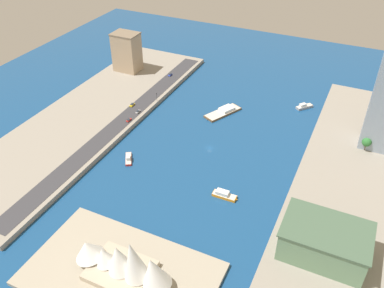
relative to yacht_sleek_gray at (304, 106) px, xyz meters
name	(u,v)px	position (x,y,z in m)	size (l,w,h in m)	color
ground_plane	(210,148)	(44.18, 77.00, -1.40)	(440.00, 440.00, 0.00)	navy
quay_west	(359,187)	(-48.13, 77.00, 0.19)	(70.00, 240.00, 3.17)	gray
quay_east	(93,114)	(136.49, 77.00, 0.19)	(70.00, 240.00, 3.17)	gray
peninsula_point	(121,274)	(42.03, 184.02, -0.40)	(85.40, 51.49, 2.00)	#A89E89
road_strip	(123,120)	(110.69, 77.00, 1.85)	(12.77, 228.00, 0.15)	#38383D
yacht_sleek_gray	(304,106)	(0.00, 0.00, 0.00)	(11.73, 12.99, 4.00)	#999EA3
barge_flat_brown	(224,112)	(52.03, 32.36, -0.16)	(21.34, 30.47, 3.49)	brown
tugboat_red	(128,158)	(84.99, 110.19, -0.21)	(9.89, 13.02, 3.68)	red
water_taxi_orange	(224,195)	(18.95, 115.98, 0.11)	(14.72, 4.82, 3.82)	orange
terminal_long_green	(324,241)	(-37.52, 135.31, 9.89)	(39.50, 27.05, 16.18)	slate
apartment_midrise_tan	(127,52)	(151.58, 4.97, 18.05)	(21.67, 16.51, 32.50)	tan
taxi_yellow_cab	(132,105)	(115.46, 56.77, 2.72)	(2.20, 4.94, 1.64)	black
sedan_silver	(138,112)	(106.49, 63.25, 2.69)	(1.99, 4.78, 1.56)	black
pickup_red	(129,120)	(106.36, 75.65, 2.64)	(2.02, 4.65, 1.45)	black
hatchback_blue	(170,75)	(113.32, 0.15, 2.74)	(2.01, 4.32, 1.70)	black
traffic_light_waterfront	(157,96)	(102.72, 42.10, 6.11)	(0.36, 0.36, 6.50)	black
opera_landmark	(124,262)	(39.10, 184.02, 9.34)	(49.71, 22.12, 23.37)	#BCAD93
park_tree_cluster	(369,138)	(-47.64, 35.76, 7.42)	(7.05, 20.59, 9.12)	brown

